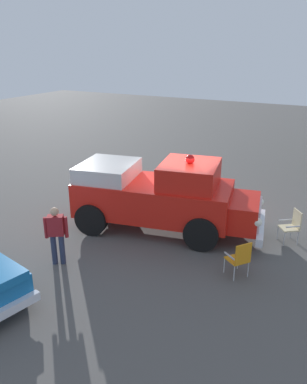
# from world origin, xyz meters

# --- Properties ---
(ground_plane) EXTENTS (60.00, 60.00, 0.00)m
(ground_plane) POSITION_xyz_m (0.00, 0.00, 0.00)
(ground_plane) COLOR #514F4C
(vintage_fire_truck) EXTENTS (3.33, 6.25, 2.59)m
(vintage_fire_truck) POSITION_xyz_m (0.74, -0.35, 1.20)
(vintage_fire_truck) COLOR black
(vintage_fire_truck) RESTS_ON ground
(lawn_chair_by_car) EXTENTS (0.69, 0.69, 1.02)m
(lawn_chair_by_car) POSITION_xyz_m (-0.33, 3.62, 0.59)
(lawn_chair_by_car) COLOR #B7BABF
(lawn_chair_by_car) RESTS_ON ground
(lawn_chair_spare) EXTENTS (0.69, 0.69, 1.02)m
(lawn_chair_spare) POSITION_xyz_m (2.34, 2.73, 0.59)
(lawn_chair_spare) COLOR #B7BABF
(lawn_chair_spare) RESTS_ON ground
(spectator_standing) EXTENTS (0.44, 0.60, 1.68)m
(spectator_standing) POSITION_xyz_m (3.96, -1.88, 0.96)
(spectator_standing) COLOR #2D334C
(spectator_standing) RESTS_ON ground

